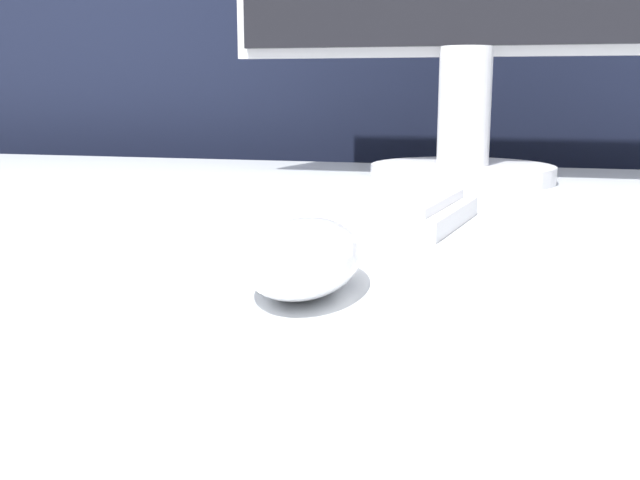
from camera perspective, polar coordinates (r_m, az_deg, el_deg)
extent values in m
cube|color=black|center=(1.26, 10.15, 4.22)|extent=(5.00, 0.03, 1.43)
ellipsoid|color=white|center=(0.42, -1.22, -1.25)|extent=(0.07, 0.13, 0.04)
cube|color=silver|center=(0.68, -4.63, 2.73)|extent=(0.39, 0.20, 0.02)
cube|color=silver|center=(0.68, -4.65, 3.72)|extent=(0.36, 0.18, 0.01)
cylinder|color=silver|center=(0.93, 10.76, 5.03)|extent=(0.22, 0.22, 0.02)
cylinder|color=silver|center=(0.92, 10.95, 9.95)|extent=(0.06, 0.06, 0.14)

